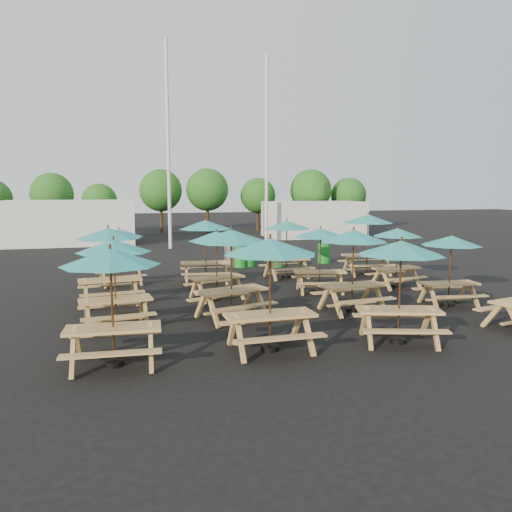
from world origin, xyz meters
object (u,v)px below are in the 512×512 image
object	(u,v)px
picnic_unit_6	(216,241)
waste_bin_4	(277,256)
picnic_unit_3	(119,237)
waste_bin_1	(240,257)
picnic_unit_11	(287,229)
picnic_unit_13	(451,245)
picnic_unit_1	(114,252)
picnic_unit_10	(320,237)
waste_bin_2	(242,256)
waste_bin_5	(324,253)
picnic_unit_14	(397,236)
picnic_unit_0	(111,265)
picnic_unit_5	(231,242)
picnic_unit_9	(354,242)
waste_bin_0	(231,257)
picnic_unit_4	(270,254)
waste_bin_3	(248,256)
picnic_unit_15	(368,223)
picnic_unit_7	(205,229)
picnic_unit_2	(108,239)
picnic_unit_8	(401,255)

from	to	relation	value
picnic_unit_6	waste_bin_4	xyz separation A→B (m)	(3.85, 5.99, -1.41)
picnic_unit_3	waste_bin_1	bearing A→B (deg)	19.21
picnic_unit_11	picnic_unit_13	size ratio (longest dim) A/B	1.07
picnic_unit_1	waste_bin_1	size ratio (longest dim) A/B	2.44
picnic_unit_6	picnic_unit_10	xyz separation A→B (m)	(3.58, 0.14, 0.02)
picnic_unit_6	waste_bin_2	size ratio (longest dim) A/B	2.35
picnic_unit_6	waste_bin_5	bearing A→B (deg)	30.95
picnic_unit_1	picnic_unit_14	world-z (taller)	picnic_unit_1
picnic_unit_0	waste_bin_1	xyz separation A→B (m)	(5.28, 11.78, -1.56)
picnic_unit_0	picnic_unit_5	bearing A→B (deg)	47.38
picnic_unit_9	waste_bin_0	bearing A→B (deg)	93.13
picnic_unit_3	waste_bin_4	world-z (taller)	picnic_unit_3
picnic_unit_4	picnic_unit_13	bearing A→B (deg)	21.17
waste_bin_1	waste_bin_3	xyz separation A→B (m)	(0.40, 0.16, 0.00)
picnic_unit_1	waste_bin_0	world-z (taller)	picnic_unit_1
waste_bin_0	waste_bin_1	size ratio (longest dim) A/B	1.00
picnic_unit_15	waste_bin_3	world-z (taller)	picnic_unit_15
picnic_unit_7	waste_bin_4	xyz separation A→B (m)	(3.76, 3.17, -1.57)
picnic_unit_2	picnic_unit_11	bearing A→B (deg)	17.43
picnic_unit_4	picnic_unit_15	xyz separation A→B (m)	(6.60, 8.38, 0.02)
picnic_unit_3	picnic_unit_2	bearing A→B (deg)	-105.91
picnic_unit_8	waste_bin_5	distance (m)	12.63
picnic_unit_1	waste_bin_2	xyz separation A→B (m)	(5.41, 9.19, -1.48)
picnic_unit_4	picnic_unit_5	size ratio (longest dim) A/B	0.99
picnic_unit_5	picnic_unit_7	distance (m)	5.37
picnic_unit_13	waste_bin_0	size ratio (longest dim) A/B	2.30
picnic_unit_1	waste_bin_1	distance (m)	10.50
waste_bin_0	waste_bin_2	world-z (taller)	same
picnic_unit_4	picnic_unit_14	distance (m)	8.58
picnic_unit_1	picnic_unit_7	xyz separation A→B (m)	(3.16, 5.51, 0.09)
waste_bin_5	picnic_unit_4	bearing A→B (deg)	-117.34
picnic_unit_14	waste_bin_1	world-z (taller)	picnic_unit_14
picnic_unit_5	waste_bin_1	size ratio (longest dim) A/B	2.70
picnic_unit_6	picnic_unit_7	size ratio (longest dim) A/B	0.92
waste_bin_0	waste_bin_5	bearing A→B (deg)	0.49
picnic_unit_3	picnic_unit_8	xyz separation A→B (m)	(6.21, -8.85, 0.25)
picnic_unit_15	picnic_unit_13	bearing A→B (deg)	-85.72
picnic_unit_1	picnic_unit_11	world-z (taller)	picnic_unit_11
picnic_unit_7	picnic_unit_14	bearing A→B (deg)	-15.75
picnic_unit_8	picnic_unit_15	distance (m)	9.31
picnic_unit_8	waste_bin_3	xyz separation A→B (m)	(-0.59, 12.04, -1.57)
picnic_unit_2	waste_bin_4	xyz separation A→B (m)	(7.13, 5.89, -1.55)
picnic_unit_10	picnic_unit_13	xyz separation A→B (m)	(3.02, -2.86, -0.06)
picnic_unit_10	waste_bin_1	world-z (taller)	picnic_unit_10
picnic_unit_4	waste_bin_4	size ratio (longest dim) A/B	2.66
picnic_unit_1	waste_bin_3	distance (m)	10.84
picnic_unit_4	waste_bin_1	distance (m)	11.96
picnic_unit_7	waste_bin_0	size ratio (longest dim) A/B	2.55
waste_bin_5	waste_bin_1	bearing A→B (deg)	-176.59
picnic_unit_11	waste_bin_4	world-z (taller)	picnic_unit_11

